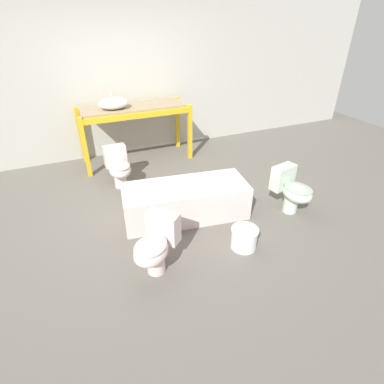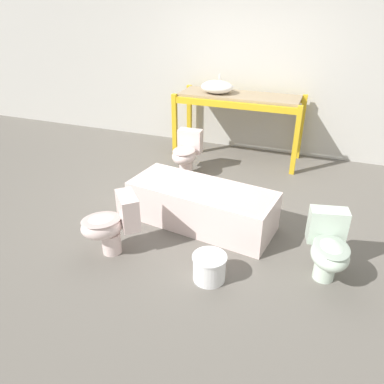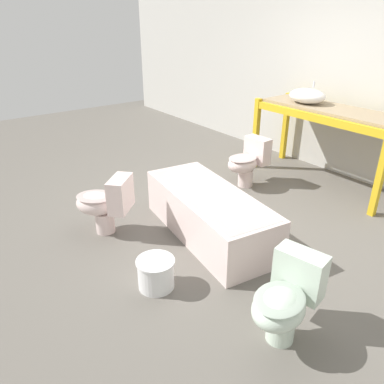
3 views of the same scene
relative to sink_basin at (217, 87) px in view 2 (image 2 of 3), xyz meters
name	(u,v)px [view 2 (image 2 of 3)]	position (x,y,z in m)	size (l,w,h in m)	color
ground_plane	(201,200)	(0.27, -1.49, -1.10)	(12.00, 12.00, 0.00)	#666059
warehouse_wall_rear	(246,48)	(0.27, 0.55, 0.50)	(10.80, 0.08, 3.20)	beige
shelving_rack	(239,105)	(0.34, 0.04, -0.25)	(1.92, 0.71, 1.01)	gold
sink_basin	(217,87)	(0.00, 0.00, 0.00)	(0.49, 0.40, 0.27)	white
bathtub_main	(202,203)	(0.47, -2.01, -0.84)	(1.71, 0.87, 0.47)	silver
toilet_near	(186,152)	(-0.18, -0.83, -0.76)	(0.36, 0.57, 0.62)	silver
toilet_far	(328,247)	(1.84, -2.47, -0.76)	(0.45, 0.62, 0.62)	silver
toilet_extra	(111,223)	(-0.20, -2.82, -0.76)	(0.64, 0.62, 0.62)	silver
bucket_white	(209,267)	(0.85, -2.88, -0.96)	(0.32, 0.32, 0.26)	white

